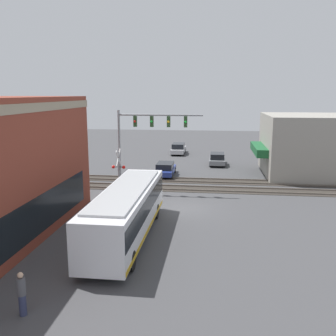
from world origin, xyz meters
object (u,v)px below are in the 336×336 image
object	(u,v)px
city_bus	(127,210)
pedestrian_by_lamp	(22,293)
parked_car_grey	(217,159)
parked_car_silver	(178,149)
parked_car_blue	(165,169)
crossing_signal	(119,167)

from	to	relation	value
city_bus	pedestrian_by_lamp	distance (m)	8.56
parked_car_grey	parked_car_silver	world-z (taller)	parked_car_silver
parked_car_blue	parked_car_grey	size ratio (longest dim) A/B	1.04
city_bus	parked_car_blue	bearing A→B (deg)	-0.00
city_bus	parked_car_blue	world-z (taller)	city_bus
parked_car_grey	pedestrian_by_lamp	distance (m)	33.06
crossing_signal	parked_car_silver	world-z (taller)	crossing_signal
parked_car_blue	parked_car_grey	distance (m)	8.55
parked_car_grey	parked_car_silver	xyz separation A→B (m)	(7.70, 5.40, 0.04)
parked_car_grey	pedestrian_by_lamp	xyz separation A→B (m)	(-32.17, 7.60, 0.25)
parked_car_grey	pedestrian_by_lamp	bearing A→B (deg)	166.72
crossing_signal	pedestrian_by_lamp	distance (m)	18.10
parked_car_grey	crossing_signal	bearing A→B (deg)	149.29
parked_car_silver	crossing_signal	bearing A→B (deg)	172.18
crossing_signal	parked_car_grey	world-z (taller)	crossing_signal
parked_car_silver	pedestrian_by_lamp	bearing A→B (deg)	176.85
crossing_signal	pedestrian_by_lamp	size ratio (longest dim) A/B	2.14
parked_car_blue	city_bus	bearing A→B (deg)	180.00
parked_car_silver	parked_car_blue	bearing A→B (deg)	-180.00
parked_car_grey	parked_car_silver	size ratio (longest dim) A/B	0.89
parked_car_blue	parked_car_silver	world-z (taller)	parked_car_silver
crossing_signal	parked_car_blue	world-z (taller)	crossing_signal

